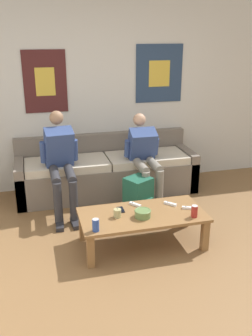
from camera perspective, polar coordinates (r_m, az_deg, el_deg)
name	(u,v)px	position (r m, az deg, el deg)	size (l,w,h in m)	color
ground_plane	(155,272)	(3.67, 4.45, -15.46)	(18.00, 18.00, 0.00)	brown
wall_back	(103,96)	(5.32, -3.48, 10.85)	(10.00, 0.07, 2.55)	silver
couch	(107,172)	(5.20, -2.97, -0.67)	(2.44, 0.75, 0.77)	#70665B
coffee_table	(142,218)	(3.91, 2.52, -7.63)	(1.29, 0.63, 0.36)	olive
person_seated_adult	(61,160)	(4.62, -9.94, 1.24)	(0.47, 0.94, 1.21)	#2D2D33
person_seated_teen	(145,156)	(4.85, 2.86, 1.91)	(0.47, 0.88, 1.12)	gray
backpack	(139,197)	(4.58, 1.97, -4.46)	(0.37, 0.38, 0.48)	#1E5642
ceramic_bowl	(142,213)	(3.79, 2.50, -6.90)	(0.17, 0.17, 0.08)	#607F47
pillar_candle	(117,213)	(3.79, -1.33, -6.89)	(0.08, 0.08, 0.10)	tan
drink_can_blue	(96,225)	(3.55, -4.64, -8.65)	(0.07, 0.07, 0.12)	#28479E
drink_can_red	(194,211)	(3.85, 10.38, -6.51)	(0.07, 0.07, 0.12)	maroon
game_controller_near_left	(135,204)	(4.05, 1.37, -5.57)	(0.11, 0.14, 0.03)	white
game_controller_near_right	(189,208)	(4.03, 9.56, -6.00)	(0.15, 0.09, 0.03)	white
game_controller_far_center	(170,204)	(4.09, 6.76, -5.44)	(0.12, 0.13, 0.03)	white
cell_phone	(121,210)	(3.95, -0.82, -6.38)	(0.07, 0.14, 0.01)	black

